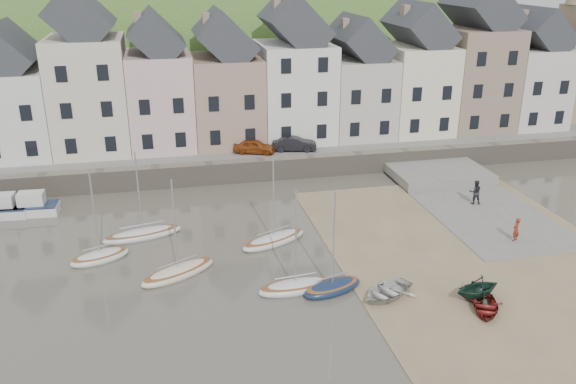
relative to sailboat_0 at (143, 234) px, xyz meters
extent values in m
plane|color=#4C483C|center=(9.80, -7.33, -0.26)|extent=(160.00, 160.00, 0.00)
cube|color=#405F26|center=(9.80, 24.67, 0.49)|extent=(90.00, 30.00, 1.50)
cube|color=slate|center=(9.80, 13.17, 1.29)|extent=(70.00, 7.00, 0.10)
cube|color=slate|center=(9.80, 9.67, 0.64)|extent=(70.00, 1.20, 1.80)
cube|color=#7E654D|center=(20.80, -7.33, -0.23)|extent=(18.00, 26.00, 0.06)
cube|color=slate|center=(24.80, 0.67, -0.20)|extent=(8.00, 18.00, 0.12)
ellipsoid|color=#405F26|center=(4.80, 52.67, -18.26)|extent=(134.40, 84.00, 84.00)
cube|color=silver|center=(-10.25, 16.67, 4.99)|extent=(5.80, 8.00, 7.50)
cube|color=beige|center=(-4.10, 16.67, 6.24)|extent=(6.40, 8.00, 10.00)
cube|color=#C8AAA5|center=(1.95, 16.67, 5.49)|extent=(5.60, 8.00, 8.50)
cube|color=gray|center=(0.55, 16.67, 12.56)|extent=(0.60, 0.90, 1.40)
cube|color=gray|center=(7.90, 16.67, 5.24)|extent=(6.20, 8.00, 8.00)
cube|color=gray|center=(6.35, 16.67, 12.37)|extent=(0.60, 0.90, 1.40)
cube|color=silver|center=(14.35, 16.67, 5.74)|extent=(6.60, 8.00, 9.00)
cube|color=gray|center=(12.70, 16.67, 13.57)|extent=(0.60, 0.90, 1.40)
cube|color=#B5B2A6|center=(20.60, 16.67, 4.99)|extent=(5.80, 8.00, 7.50)
cube|color=gray|center=(19.15, 16.67, 11.66)|extent=(0.60, 0.90, 1.40)
cube|color=beige|center=(26.55, 16.67, 5.49)|extent=(6.00, 8.00, 8.50)
cube|color=gray|center=(25.05, 16.67, 12.76)|extent=(0.60, 0.90, 1.40)
cube|color=gray|center=(32.80, 16.67, 6.24)|extent=(6.40, 8.00, 10.00)
cube|color=beige|center=(38.95, 16.67, 5.24)|extent=(5.80, 8.00, 8.00)
cube|color=gray|center=(37.50, 16.67, 12.16)|extent=(0.60, 0.90, 1.40)
cube|color=#997F60|center=(44.35, 16.67, 7.24)|extent=(3.50, 3.50, 12.00)
ellipsoid|color=silver|center=(0.00, 0.00, -0.06)|extent=(5.59, 2.75, 0.84)
ellipsoid|color=brown|center=(0.00, 0.00, 0.16)|extent=(5.13, 2.51, 0.20)
cylinder|color=#B2B5B7|center=(0.00, 0.00, 3.04)|extent=(0.10, 0.10, 5.60)
cylinder|color=#B2B5B7|center=(0.00, 0.00, 0.69)|extent=(2.89, 0.79, 0.08)
ellipsoid|color=silver|center=(-2.58, -2.83, -0.06)|extent=(3.99, 2.78, 0.84)
ellipsoid|color=brown|center=(-2.58, -2.83, 0.16)|extent=(3.66, 2.54, 0.20)
cylinder|color=#B2B5B7|center=(-2.58, -2.83, 3.04)|extent=(0.10, 0.10, 5.60)
cylinder|color=#B2B5B7|center=(-2.58, -2.83, 0.69)|extent=(1.91, 0.84, 0.08)
ellipsoid|color=beige|center=(2.11, -5.86, -0.06)|extent=(5.02, 3.70, 0.84)
ellipsoid|color=brown|center=(2.11, -5.86, 0.16)|extent=(4.61, 3.39, 0.20)
cylinder|color=#B2B5B7|center=(2.11, -5.86, 3.04)|extent=(0.10, 0.10, 5.60)
cylinder|color=#B2B5B7|center=(2.11, -5.86, 0.69)|extent=(2.40, 1.39, 0.08)
ellipsoid|color=silver|center=(8.53, -2.75, -0.06)|extent=(5.09, 3.45, 0.84)
ellipsoid|color=brown|center=(8.53, -2.75, 0.16)|extent=(4.68, 3.16, 0.20)
cylinder|color=#B2B5B7|center=(8.53, -2.75, 3.04)|extent=(0.10, 0.10, 5.60)
cylinder|color=#B2B5B7|center=(8.53, -2.75, 0.69)|extent=(2.48, 1.22, 0.08)
ellipsoid|color=silver|center=(8.56, -9.02, -0.06)|extent=(4.54, 1.91, 0.84)
ellipsoid|color=brown|center=(8.56, -9.02, 0.16)|extent=(4.17, 1.74, 0.20)
cylinder|color=#B2B5B7|center=(8.56, -9.02, 3.04)|extent=(0.10, 0.10, 5.60)
cylinder|color=#B2B5B7|center=(8.56, -9.02, 0.69)|extent=(2.42, 0.31, 0.08)
ellipsoid|color=#142340|center=(10.58, -9.53, -0.06)|extent=(4.01, 2.60, 0.84)
ellipsoid|color=brown|center=(10.58, -9.53, 0.16)|extent=(3.69, 2.37, 0.20)
cylinder|color=#B2B5B7|center=(10.58, -9.53, 3.04)|extent=(0.10, 0.10, 5.60)
cylinder|color=#B2B5B7|center=(10.58, -9.53, 0.69)|extent=(1.97, 0.72, 0.08)
cube|color=silver|center=(-10.00, 5.96, 0.94)|extent=(1.86, 1.35, 1.00)
cube|color=silver|center=(-8.74, 5.87, 0.09)|extent=(5.31, 1.96, 0.70)
cube|color=#142340|center=(-8.74, 5.87, 0.46)|extent=(5.21, 2.01, 0.08)
cube|color=silver|center=(-7.96, 5.91, 0.94)|extent=(1.89, 1.29, 1.00)
imported|color=beige|center=(13.30, -10.86, 0.15)|extent=(4.13, 3.74, 0.70)
imported|color=#152F23|center=(18.10, -12.13, 0.52)|extent=(3.10, 2.80, 1.43)
imported|color=maroon|center=(17.89, -13.42, 0.08)|extent=(2.98, 3.33, 0.57)
imported|color=maroon|center=(24.24, -6.04, 0.67)|extent=(0.70, 0.63, 1.62)
imported|color=black|center=(24.85, 0.47, 0.81)|extent=(1.07, 0.93, 1.89)
imported|color=#893B14|center=(9.73, 12.17, 1.97)|extent=(3.97, 2.64, 1.26)
imported|color=black|center=(13.35, 12.17, 1.99)|extent=(4.16, 2.19, 1.30)
camera|label=1|loc=(1.83, -37.64, 17.16)|focal=36.98mm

